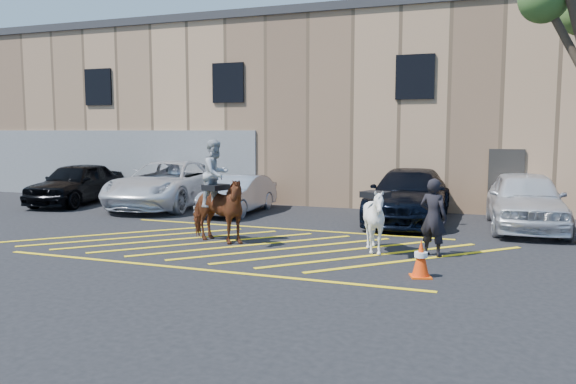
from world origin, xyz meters
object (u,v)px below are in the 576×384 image
(car_silver_sedan, at_px, (238,194))
(handler, at_px, (433,217))
(car_white_pickup, at_px, (168,184))
(traffic_cone, at_px, (421,258))
(mounted_bay, at_px, (216,201))
(car_black_suv, at_px, (77,183))
(car_blue_suv, at_px, (409,195))
(car_white_suv, at_px, (525,200))
(saddled_white, at_px, (375,220))

(car_silver_sedan, distance_m, handler, 8.21)
(car_white_pickup, height_order, traffic_cone, car_white_pickup)
(mounted_bay, xyz_separation_m, traffic_cone, (5.22, -1.66, -0.67))
(car_black_suv, bearing_deg, car_silver_sedan, -7.78)
(car_silver_sedan, height_order, mounted_bay, mounted_bay)
(car_white_pickup, bearing_deg, car_blue_suv, -7.02)
(car_white_pickup, distance_m, car_white_suv, 12.10)
(car_silver_sedan, bearing_deg, car_black_suv, 178.84)
(car_white_pickup, relative_size, car_blue_suv, 1.10)
(car_silver_sedan, xyz_separation_m, car_white_suv, (8.98, 0.01, 0.19))
(car_white_pickup, xyz_separation_m, traffic_cone, (9.96, -7.02, -0.47))
(car_white_suv, bearing_deg, saddled_white, -129.45)
(traffic_cone, bearing_deg, car_white_pickup, 144.83)
(saddled_white, bearing_deg, traffic_cone, -55.60)
(car_white_pickup, height_order, mounted_bay, mounted_bay)
(car_white_pickup, height_order, handler, handler)
(car_black_suv, distance_m, handler, 14.43)
(car_white_suv, height_order, handler, handler)
(car_white_pickup, relative_size, saddled_white, 3.45)
(car_blue_suv, relative_size, saddled_white, 3.15)
(car_black_suv, height_order, car_blue_suv, car_blue_suv)
(handler, bearing_deg, traffic_cone, 110.41)
(car_blue_suv, height_order, handler, handler)
(car_white_pickup, distance_m, handler, 11.19)
(mounted_bay, bearing_deg, saddled_white, 2.51)
(car_white_pickup, distance_m, traffic_cone, 12.19)
(car_black_suv, bearing_deg, car_white_pickup, 0.49)
(car_black_suv, xyz_separation_m, car_blue_suv, (12.50, 0.24, 0.00))
(car_blue_suv, height_order, saddled_white, car_blue_suv)
(car_black_suv, height_order, car_white_suv, car_white_suv)
(handler, distance_m, mounted_bay, 5.25)
(mounted_bay, bearing_deg, traffic_cone, -17.67)
(car_black_suv, relative_size, car_blue_suv, 0.85)
(handler, xyz_separation_m, traffic_cone, (-0.02, -1.96, -0.51))
(car_white_pickup, height_order, saddled_white, car_white_pickup)
(car_white_pickup, xyz_separation_m, mounted_bay, (4.74, -5.35, 0.20))
(mounted_bay, bearing_deg, handler, 3.26)
(handler, bearing_deg, car_black_suv, 2.76)
(car_black_suv, relative_size, handler, 2.67)
(handler, bearing_deg, saddled_white, 26.71)
(car_white_suv, height_order, traffic_cone, car_white_suv)
(handler, xyz_separation_m, mounted_bay, (-5.24, -0.30, 0.16))
(car_white_pickup, bearing_deg, saddled_white, -36.02)
(car_black_suv, relative_size, car_white_pickup, 0.77)
(mounted_bay, distance_m, saddled_white, 3.98)
(handler, bearing_deg, car_blue_suv, -54.89)
(car_white_suv, xyz_separation_m, mounted_bay, (-7.35, -4.80, 0.21))
(car_white_pickup, xyz_separation_m, car_blue_suv, (8.79, -0.27, -0.04))
(car_white_suv, distance_m, mounted_bay, 8.78)
(handler, bearing_deg, car_white_pickup, -5.73)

